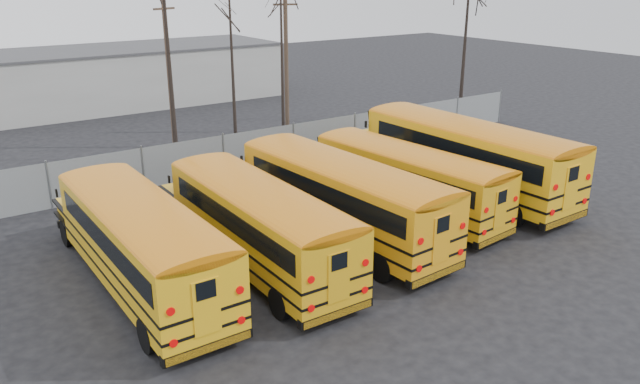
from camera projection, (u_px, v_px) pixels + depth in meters
ground at (384, 265)px, 21.15m from camera, size 120.00×120.00×0.00m
fence at (224, 155)px, 30.12m from camera, size 40.00×0.04×2.00m
distant_building at (127, 76)px, 46.35m from camera, size 22.00×8.00×4.00m
bus_a at (139, 237)px, 18.99m from camera, size 2.52×10.80×3.02m
bus_b at (256, 218)px, 20.53m from camera, size 2.53×10.62×2.96m
bus_c at (339, 192)px, 22.70m from camera, size 3.24×11.26×3.11m
bus_d at (405, 175)px, 25.08m from camera, size 3.35×10.37×2.86m
bus_e at (463, 151)px, 27.25m from camera, size 3.04×12.12×3.37m
utility_pole_left at (169, 73)px, 33.89m from camera, size 1.37×0.63×8.06m
utility_pole_right at (286, 64)px, 37.20m from camera, size 1.38×0.61×8.11m
tree_2 at (169, 56)px, 29.19m from camera, size 0.26×0.26×11.27m
tree_3 at (232, 56)px, 31.25m from camera, size 0.26×0.26×10.72m
tree_4 at (282, 38)px, 33.32m from camera, size 0.26×0.26×12.02m
tree_5 at (466, 30)px, 40.10m from camera, size 0.26×0.26×11.58m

